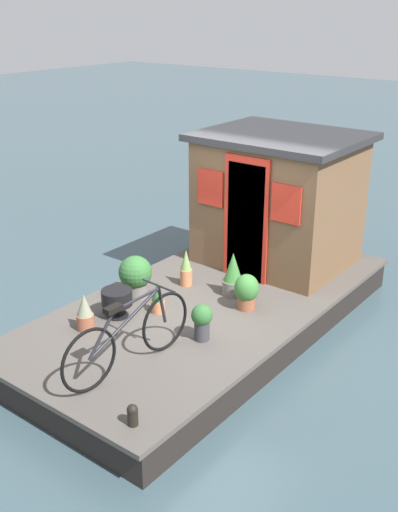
% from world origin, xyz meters
% --- Properties ---
extents(ground_plane, '(60.00, 60.00, 0.00)m').
position_xyz_m(ground_plane, '(0.00, 0.00, 0.00)').
color(ground_plane, '#384C54').
extents(houseboat_deck, '(5.71, 2.77, 0.44)m').
position_xyz_m(houseboat_deck, '(0.00, 0.00, 0.22)').
color(houseboat_deck, '#4C4742').
rests_on(houseboat_deck, ground_plane).
extents(houseboat_cabin, '(1.92, 2.28, 1.97)m').
position_xyz_m(houseboat_cabin, '(1.74, 0.00, 1.44)').
color(houseboat_cabin, brown).
rests_on(houseboat_cabin, houseboat_deck).
extents(bicycle, '(1.80, 0.50, 0.85)m').
position_xyz_m(bicycle, '(-1.87, -0.34, 0.83)').
color(bicycle, black).
rests_on(bicycle, houseboat_deck).
extents(potted_plant_sage, '(0.32, 0.32, 0.48)m').
position_xyz_m(potted_plant_sage, '(0.09, -0.55, 0.70)').
color(potted_plant_sage, '#935138').
rests_on(potted_plant_sage, houseboat_deck).
extents(potted_plant_ivy, '(0.29, 0.29, 0.61)m').
position_xyz_m(potted_plant_ivy, '(0.33, -0.17, 0.73)').
color(potted_plant_ivy, slate).
rests_on(potted_plant_ivy, houseboat_deck).
extents(potted_plant_thyme, '(0.18, 0.18, 0.42)m').
position_xyz_m(potted_plant_thyme, '(-0.68, 0.30, 0.64)').
color(potted_plant_thyme, '#C6754C').
rests_on(potted_plant_thyme, houseboat_deck).
extents(potted_plant_succulent, '(0.26, 0.26, 0.45)m').
position_xyz_m(potted_plant_succulent, '(-0.89, -0.58, 0.70)').
color(potted_plant_succulent, '#38383D').
rests_on(potted_plant_succulent, houseboat_deck).
extents(potted_plant_geranium, '(0.17, 0.17, 0.53)m').
position_xyz_m(potted_plant_geranium, '(0.18, 0.53, 0.70)').
color(potted_plant_geranium, '#C6754C').
rests_on(potted_plant_geranium, houseboat_deck).
extents(potted_plant_basil, '(0.22, 0.22, 0.47)m').
position_xyz_m(potted_plant_basil, '(-1.57, 0.70, 0.66)').
color(potted_plant_basil, '#935138').
rests_on(potted_plant_basil, houseboat_deck).
extents(potted_plant_lavender, '(0.45, 0.45, 0.58)m').
position_xyz_m(potted_plant_lavender, '(-0.51, 0.84, 0.75)').
color(potted_plant_lavender, slate).
rests_on(potted_plant_lavender, houseboat_deck).
extents(charcoal_grill, '(0.39, 0.39, 0.37)m').
position_xyz_m(charcoal_grill, '(-1.09, 0.62, 0.70)').
color(charcoal_grill, black).
rests_on(charcoal_grill, houseboat_deck).
extents(mooring_bollard, '(0.11, 0.11, 0.22)m').
position_xyz_m(mooring_bollard, '(-2.56, -1.04, 0.56)').
color(mooring_bollard, black).
rests_on(mooring_bollard, houseboat_deck).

